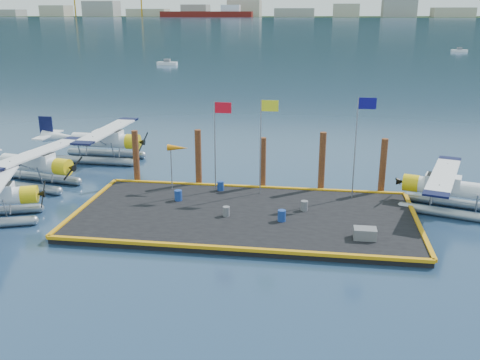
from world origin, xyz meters
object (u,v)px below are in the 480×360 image
Objects in this scene: flagpole_blue at (359,133)px; piling_1 at (198,159)px; drum_0 at (178,195)px; drum_5 at (221,186)px; seaplane_b at (34,166)px; seaplane_d at (448,190)px; flagpole_red at (218,133)px; flagpole_yellow at (264,133)px; piling_0 at (136,158)px; piling_4 at (383,168)px; drum_1 at (282,216)px; windsock at (178,149)px; piling_3 at (322,164)px; crate at (365,233)px; seaplane_c at (104,143)px; drum_3 at (226,211)px; drum_2 at (304,206)px; piling_2 at (263,165)px.

piling_1 is (-10.70, 1.60, -2.59)m from flagpole_blue.
drum_0 is 3.30m from drum_5.
seaplane_b is 27.87m from seaplane_d.
flagpole_yellow is at bearing 0.00° from flagpole_red.
drum_5 is 0.16× the size of piling_0.
piling_1 is 12.50m from piling_4.
flagpole_yellow reaches higher than drum_1.
flagpole_blue reaches higher than seaplane_b.
piling_4 is (12.50, 0.00, -0.10)m from piling_1.
drum_5 is (-4.46, 4.90, -0.01)m from drum_1.
drum_1 is at bearing -32.84° from windsock.
piling_3 is (-7.76, 2.25, 0.76)m from seaplane_d.
flagpole_yellow is at bearing -18.79° from piling_1.
flagpole_blue is (5.99, -0.00, 0.17)m from flagpole_yellow.
seaplane_d is 7.49× the size of crate.
seaplane_c is 2.51× the size of piling_4.
seaplane_d reaches higher than drum_5.
seaplane_d is at bearing -6.18° from piling_0.
seaplane_b reaches higher than crate.
drum_0 is at bearing -135.80° from flagpole_red.
flagpole_blue reaches higher than piling_4.
crate is 9.75m from flagpole_yellow.
piling_1 reaches higher than drum_3.
drum_5 is at bearing 100.07° from seaplane_b.
drum_5 is at bearing 143.11° from crate.
drum_5 is (13.40, -0.15, -0.77)m from seaplane_b.
piling_0 is at bearing 173.99° from flagpole_blue.
piling_4 is (17.00, 0.00, 0.00)m from piling_0.
piling_3 reaches higher than piling_0.
drum_3 is at bearing -160.98° from drum_2.
flagpole_blue is (-0.12, 6.57, 3.99)m from crate.
seaplane_c is 24.55m from crate.
piling_1 is at bearing 106.88° from seaplane_b.
seaplane_c is 16.58× the size of drum_2.
piling_0 is at bearing 110.73° from seaplane_b.
flagpole_red is 1.43× the size of piling_1.
piling_0 and piling_4 have the same top height.
crate is 7.68m from flagpole_blue.
seaplane_b is 2.55× the size of piling_2.
seaplane_c is 18.75m from piling_3.
drum_3 is 0.10× the size of flagpole_red.
drum_5 is at bearing 178.74° from flagpole_blue.
flagpole_blue is at bearing 29.48° from drum_3.
piling_2 is at bearing 180.00° from piling_3.
flagpole_yellow reaches higher than seaplane_c.
piling_2 is (-1.77, 6.31, 1.17)m from drum_1.
seaplane_b is at bearing 170.63° from drum_2.
drum_2 is at bearing -138.71° from flagpole_blue.
seaplane_d is 1.44× the size of flagpole_yellow.
piling_2 is 0.88× the size of piling_3.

